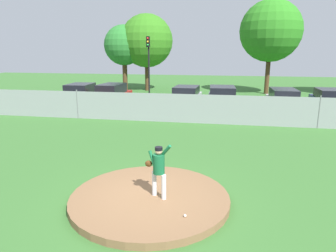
# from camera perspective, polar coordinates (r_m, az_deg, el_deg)

# --- Properties ---
(ground_plane) EXTENTS (80.00, 80.00, 0.00)m
(ground_plane) POSITION_cam_1_polar(r_m,az_deg,el_deg) (14.58, 2.23, -2.96)
(ground_plane) COLOR #386B2D
(asphalt_strip) EXTENTS (44.00, 7.00, 0.01)m
(asphalt_strip) POSITION_cam_1_polar(r_m,az_deg,el_deg) (22.79, 5.30, 3.14)
(asphalt_strip) COLOR #2B2B2D
(asphalt_strip) RESTS_ON ground_plane
(pitchers_mound) EXTENTS (4.51, 4.51, 0.20)m
(pitchers_mound) POSITION_cam_1_polar(r_m,az_deg,el_deg) (9.05, -3.37, -13.20)
(pitchers_mound) COLOR brown
(pitchers_mound) RESTS_ON ground_plane
(pitcher_youth) EXTENTS (0.78, 0.32, 1.58)m
(pitcher_youth) POSITION_cam_1_polar(r_m,az_deg,el_deg) (8.53, -1.78, -7.52)
(pitcher_youth) COLOR silver
(pitcher_youth) RESTS_ON pitchers_mound
(baseball) EXTENTS (0.07, 0.07, 0.07)m
(baseball) POSITION_cam_1_polar(r_m,az_deg,el_deg) (7.94, 3.16, -16.20)
(baseball) COLOR white
(baseball) RESTS_ON pitchers_mound
(chainlink_fence) EXTENTS (35.64, 0.07, 1.82)m
(chainlink_fence) POSITION_cam_1_polar(r_m,az_deg,el_deg) (18.23, 4.06, 3.22)
(chainlink_fence) COLOR gray
(chainlink_fence) RESTS_ON ground_plane
(parked_car_white) EXTENTS (1.85, 4.65, 1.64)m
(parked_car_white) POSITION_cam_1_polar(r_m,az_deg,el_deg) (22.70, 20.47, 4.29)
(parked_car_white) COLOR silver
(parked_car_white) RESTS_ON ground_plane
(parked_car_navy) EXTENTS (1.87, 4.16, 1.62)m
(parked_car_navy) POSITION_cam_1_polar(r_m,az_deg,el_deg) (24.11, 27.58, 4.07)
(parked_car_navy) COLOR #161E4C
(parked_car_navy) RESTS_ON ground_plane
(parked_car_silver) EXTENTS (2.05, 4.33, 1.61)m
(parked_car_silver) POSITION_cam_1_polar(r_m,az_deg,el_deg) (23.13, 3.39, 5.26)
(parked_car_silver) COLOR #B7BABF
(parked_car_silver) RESTS_ON ground_plane
(parked_car_slate) EXTENTS (2.08, 4.34, 1.75)m
(parked_car_slate) POSITION_cam_1_polar(r_m,az_deg,el_deg) (22.17, 9.92, 4.86)
(parked_car_slate) COLOR slate
(parked_car_slate) RESTS_ON ground_plane
(parked_car_charcoal) EXTENTS (2.09, 4.30, 1.68)m
(parked_car_charcoal) POSITION_cam_1_polar(r_m,az_deg,el_deg) (25.12, -15.85, 5.50)
(parked_car_charcoal) COLOR #232328
(parked_car_charcoal) RESTS_ON ground_plane
(parked_car_red) EXTENTS (1.96, 4.57, 1.72)m
(parked_car_red) POSITION_cam_1_polar(r_m,az_deg,el_deg) (24.05, -10.36, 5.51)
(parked_car_red) COLOR #A81919
(parked_car_red) RESTS_ON ground_plane
(traffic_cone_orange) EXTENTS (0.40, 0.40, 0.55)m
(traffic_cone_orange) POSITION_cam_1_polar(r_m,az_deg,el_deg) (20.03, 14.80, 2.00)
(traffic_cone_orange) COLOR orange
(traffic_cone_orange) RESTS_ON asphalt_strip
(traffic_light_near) EXTENTS (0.28, 0.46, 5.36)m
(traffic_light_near) POSITION_cam_1_polar(r_m,az_deg,el_deg) (27.48, -3.62, 12.60)
(traffic_light_near) COLOR black
(traffic_light_near) RESTS_ON ground_plane
(tree_bushy_near) EXTENTS (4.13, 4.13, 6.78)m
(tree_bushy_near) POSITION_cam_1_polar(r_m,az_deg,el_deg) (33.35, -8.12, 14.52)
(tree_bushy_near) COLOR #4C331E
(tree_bushy_near) RESTS_ON ground_plane
(tree_tall_centre) EXTENTS (5.44, 5.44, 7.87)m
(tree_tall_centre) POSITION_cam_1_polar(r_m,az_deg,el_deg) (33.26, -3.98, 15.40)
(tree_tall_centre) COLOR #4C331E
(tree_tall_centre) RESTS_ON ground_plane
(tree_leaning_west) EXTENTS (5.82, 5.82, 8.90)m
(tree_leaning_west) POSITION_cam_1_polar(r_m,az_deg,el_deg) (32.11, 18.44, 16.31)
(tree_leaning_west) COLOR #4C331E
(tree_leaning_west) RESTS_ON ground_plane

